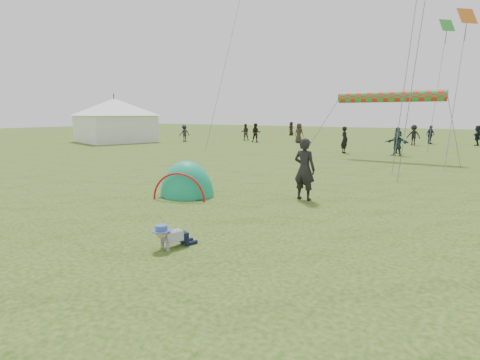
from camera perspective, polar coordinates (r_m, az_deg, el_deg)
The scene contains 19 objects.
ground at distance 8.32m, azimuth -9.24°, elevation -8.47°, with size 140.00×140.00×0.00m, color #154208.
crawling_toddler at distance 7.59m, azimuth -10.55°, elevation -8.30°, with size 0.47×0.67×0.51m, color black, non-canonical shape.
popup_tent at distance 12.27m, azimuth -8.07°, elevation -2.40°, with size 1.77×1.46×2.29m, color #139B6F.
standing_adult at distance 11.62m, azimuth 9.79°, elevation 1.63°, with size 0.70×0.46×1.91m, color black.
event_marquee at distance 37.69m, azimuth -18.51°, elevation 8.84°, with size 6.32×6.32×4.35m, color white, non-canonical shape.
crowd_person_0 at distance 27.44m, azimuth 22.71°, elevation 5.61°, with size 0.64×0.42×1.75m, color black.
crowd_person_1 at distance 38.05m, azimuth 0.79°, elevation 7.32°, with size 0.80×0.62×1.64m, color #332C23.
crowd_person_2 at distance 37.11m, azimuth 27.02°, elevation 6.17°, with size 0.96×0.40×1.64m, color #242D43.
crowd_person_3 at distance 36.58m, azimuth -8.47°, elevation 7.08°, with size 1.04×0.60×1.61m, color #24252D.
crowd_person_4 at distance 34.91m, azimuth 8.97°, elevation 7.08°, with size 0.88×0.57×1.79m, color #322820.
crowd_person_5 at distance 25.85m, azimuth 22.87°, elevation 5.22°, with size 1.50×0.48×1.61m, color #2A404A.
crowd_person_10 at distance 47.14m, azimuth 7.82°, elevation 7.77°, with size 0.82×0.53×1.68m, color black.
crowd_person_11 at distance 37.30m, azimuth 32.47°, elevation 5.75°, with size 1.57×0.50×1.69m, color black.
crowd_person_12 at distance 26.36m, azimuth 15.63°, elevation 5.92°, with size 0.66×0.43×1.80m, color black.
crowd_person_13 at distance 35.38m, azimuth 2.45°, elevation 7.21°, with size 0.86×0.67×1.76m, color black.
crowd_person_15 at distance 35.13m, azimuth 24.93°, elevation 6.23°, with size 1.11×0.64×1.71m, color black.
rainbow_tube_kite at distance 23.41m, azimuth 21.84°, elevation 11.72°, with size 0.64×0.64×5.82m, color red.
diamond_kite_1 at distance 25.75m, azimuth 31.32°, elevation 20.58°, with size 1.05×1.05×0.00m, color orange.
diamond_kite_3 at distance 34.18m, azimuth 29.02°, elevation 19.93°, with size 1.09×1.09×0.00m, color green.
Camera 1 is at (5.39, -5.78, 2.62)m, focal length 28.00 mm.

